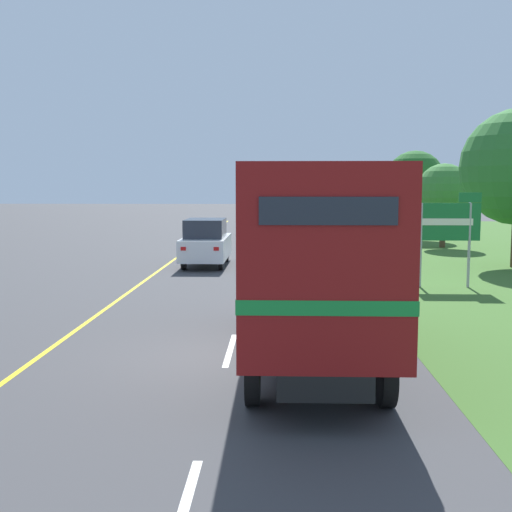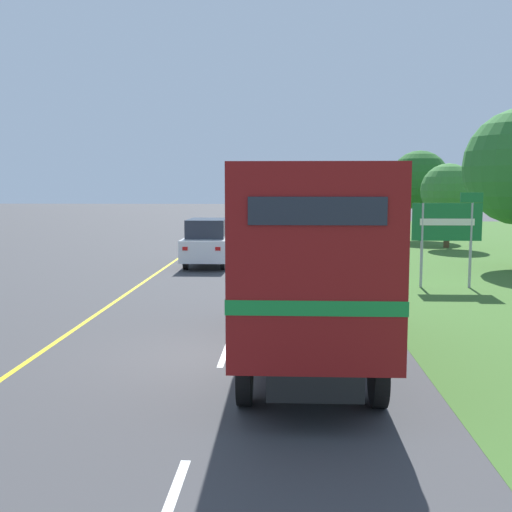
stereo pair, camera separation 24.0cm
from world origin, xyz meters
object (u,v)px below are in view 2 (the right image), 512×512
(lead_car_white, at_px, (208,242))
(lead_car_black_ahead, at_px, (300,221))
(horse_trailer_truck, at_px, (307,256))
(roadside_tree_mid, at_px, (448,191))
(roadside_tree_far, at_px, (419,180))
(highway_sign, at_px, (448,225))

(lead_car_white, distance_m, lead_car_black_ahead, 15.57)
(horse_trailer_truck, relative_size, roadside_tree_mid, 1.82)
(roadside_tree_mid, bearing_deg, roadside_tree_far, 95.65)
(horse_trailer_truck, distance_m, lead_car_white, 14.89)
(roadside_tree_far, bearing_deg, lead_car_white, -130.43)
(highway_sign, bearing_deg, lead_car_black_ahead, 102.19)
(lead_car_white, distance_m, highway_sign, 10.04)
(highway_sign, height_order, roadside_tree_far, roadside_tree_far)
(horse_trailer_truck, relative_size, roadside_tree_far, 1.51)
(horse_trailer_truck, xyz_separation_m, lead_car_white, (-3.62, 14.40, -1.04))
(horse_trailer_truck, bearing_deg, roadside_tree_mid, 70.15)
(lead_car_white, xyz_separation_m, roadside_tree_far, (11.29, 13.25, 2.64))
(roadside_tree_mid, bearing_deg, lead_car_black_ahead, 138.54)
(horse_trailer_truck, distance_m, lead_car_black_ahead, 29.44)
(roadside_tree_mid, bearing_deg, lead_car_white, -145.08)
(horse_trailer_truck, height_order, lead_car_white, horse_trailer_truck)
(lead_car_white, relative_size, highway_sign, 1.39)
(highway_sign, distance_m, roadside_tree_far, 18.81)
(roadside_tree_far, bearing_deg, roadside_tree_mid, -84.35)
(horse_trailer_truck, xyz_separation_m, roadside_tree_mid, (8.17, 22.63, 1.00))
(lead_car_black_ahead, height_order, roadside_tree_far, roadside_tree_far)
(lead_car_black_ahead, bearing_deg, highway_sign, -77.81)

